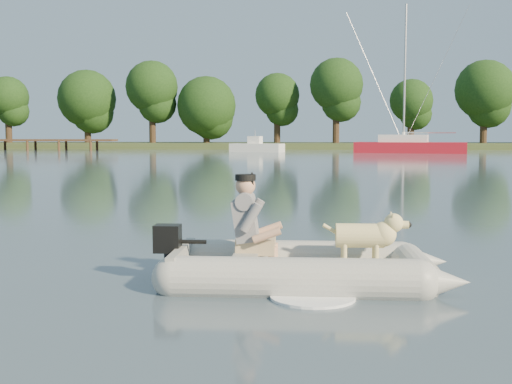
# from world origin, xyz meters

# --- Properties ---
(water) EXTENTS (160.00, 160.00, 0.00)m
(water) POSITION_xyz_m (0.00, 0.00, 0.00)
(water) COLOR #4F5E6A
(water) RESTS_ON ground
(shore_bank) EXTENTS (160.00, 12.00, 0.70)m
(shore_bank) POSITION_xyz_m (0.00, 62.00, 0.25)
(shore_bank) COLOR #47512D
(shore_bank) RESTS_ON water
(dock) EXTENTS (18.00, 2.00, 1.04)m
(dock) POSITION_xyz_m (-26.00, 52.00, 0.52)
(dock) COLOR #4C331E
(dock) RESTS_ON water
(treeline) EXTENTS (75.85, 7.35, 9.27)m
(treeline) POSITION_xyz_m (1.46, 61.10, 5.39)
(treeline) COLOR #332316
(treeline) RESTS_ON shore_bank
(dinghy) EXTENTS (3.88, 2.44, 1.20)m
(dinghy) POSITION_xyz_m (0.83, 0.19, 0.50)
(dinghy) COLOR #969691
(dinghy) RESTS_ON water
(man) EXTENTS (0.63, 0.54, 0.92)m
(man) POSITION_xyz_m (0.24, 0.23, 0.66)
(man) COLOR slate
(man) RESTS_ON dinghy
(dog) EXTENTS (0.80, 0.29, 0.53)m
(dog) POSITION_xyz_m (1.39, 0.24, 0.44)
(dog) COLOR #D1BC78
(dog) RESTS_ON dinghy
(outboard_motor) EXTENTS (0.36, 0.25, 0.67)m
(outboard_motor) POSITION_xyz_m (-0.59, 0.18, 0.27)
(outboard_motor) COLOR black
(outboard_motor) RESTS_ON dinghy
(motorboat) EXTENTS (4.94, 3.01, 1.96)m
(motorboat) POSITION_xyz_m (-3.47, 48.11, 0.89)
(motorboat) COLOR white
(motorboat) RESTS_ON water
(sailboat) EXTENTS (9.10, 4.62, 12.00)m
(sailboat) POSITION_xyz_m (8.97, 46.23, 0.53)
(sailboat) COLOR #AF1421
(sailboat) RESTS_ON water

